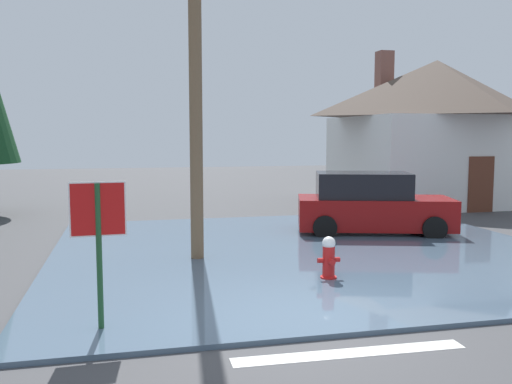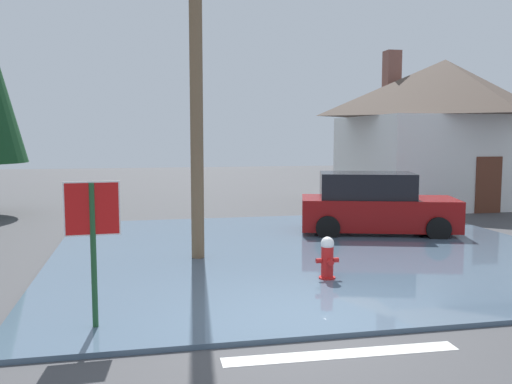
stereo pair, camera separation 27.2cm
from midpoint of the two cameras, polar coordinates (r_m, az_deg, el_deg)
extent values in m
cube|color=#424244|center=(8.51, 5.80, -13.41)|extent=(80.00, 80.00, 0.10)
cube|color=#4C6075|center=(13.17, 6.11, -6.07)|extent=(11.69, 10.78, 0.08)
cube|color=silver|center=(7.40, 9.93, -16.07)|extent=(3.08, 0.37, 0.01)
cylinder|color=#1E4C28|center=(8.02, -15.42, -6.60)|extent=(0.08, 0.08, 2.11)
cube|color=white|center=(7.90, -15.56, -1.66)|extent=(0.76, 0.05, 0.76)
cube|color=red|center=(7.90, -15.56, -1.66)|extent=(0.71, 0.06, 0.71)
cylinder|color=red|center=(10.64, 8.05, -8.90)|extent=(0.31, 0.31, 0.10)
cylinder|color=red|center=(10.56, 8.08, -7.13)|extent=(0.23, 0.23, 0.57)
sphere|color=white|center=(10.49, 8.11, -5.25)|extent=(0.25, 0.25, 0.25)
cylinder|color=red|center=(10.50, 7.22, -7.04)|extent=(0.10, 0.09, 0.09)
cylinder|color=red|center=(10.61, 8.93, -6.93)|extent=(0.10, 0.09, 0.09)
cylinder|color=red|center=(10.40, 8.40, -7.18)|extent=(0.11, 0.10, 0.11)
cylinder|color=brown|center=(12.18, -5.56, 15.03)|extent=(0.28, 0.28, 9.40)
cube|color=silver|center=(23.86, 18.90, 3.14)|extent=(7.08, 6.24, 3.49)
pyramid|color=brown|center=(23.91, 19.14, 10.05)|extent=(7.65, 6.73, 2.27)
cube|color=brown|center=(24.11, 14.11, 11.51)|extent=(0.60, 0.60, 2.04)
cube|color=#592D1E|center=(21.28, 23.14, 0.67)|extent=(1.00, 0.06, 2.00)
cube|color=maroon|center=(15.76, 12.94, -2.13)|extent=(4.53, 2.88, 0.85)
cube|color=black|center=(15.62, 11.79, 0.69)|extent=(2.86, 2.20, 0.70)
cylinder|color=black|center=(16.92, 17.28, -2.67)|extent=(0.68, 0.39, 0.64)
cylinder|color=black|center=(15.22, 18.74, -3.64)|extent=(0.68, 0.39, 0.64)
cylinder|color=black|center=(16.52, 7.56, -2.65)|extent=(0.68, 0.39, 0.64)
cylinder|color=black|center=(14.78, 7.92, -3.66)|extent=(0.68, 0.39, 0.64)
camera|label=1|loc=(0.14, -89.32, 0.07)|focal=38.89mm
camera|label=2|loc=(0.14, 90.68, -0.07)|focal=38.89mm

